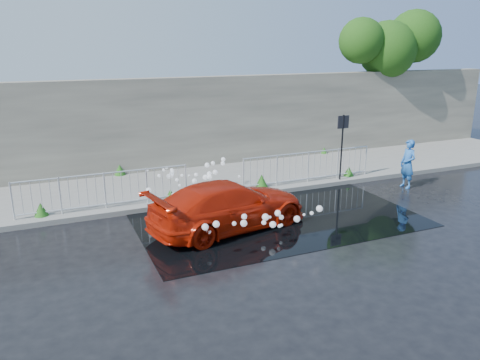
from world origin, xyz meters
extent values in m
plane|color=black|center=(0.00, 0.00, 0.00)|extent=(90.00, 90.00, 0.00)
cube|color=slate|center=(0.00, 5.00, 0.07)|extent=(30.00, 4.00, 0.15)
cube|color=slate|center=(0.00, 3.00, 0.08)|extent=(30.00, 0.25, 0.16)
cube|color=#5B554C|center=(0.00, 7.20, 1.90)|extent=(30.00, 0.60, 3.50)
cube|color=black|center=(0.50, 1.00, 0.01)|extent=(8.00, 5.00, 0.01)
cylinder|color=black|center=(4.20, 3.10, 1.25)|extent=(0.06, 0.06, 2.50)
cube|color=black|center=(4.20, 3.10, 2.25)|extent=(0.45, 0.04, 0.45)
cylinder|color=#332114|center=(10.00, 8.20, 2.50)|extent=(0.36, 0.36, 5.00)
sphere|color=#173C0E|center=(9.50, 7.40, 4.60)|extent=(2.63, 2.63, 2.63)
sphere|color=#173C0E|center=(11.00, 7.40, 5.20)|extent=(2.45, 2.45, 2.45)
sphere|color=#173C0E|center=(8.00, 7.40, 5.00)|extent=(2.03, 2.03, 2.03)
cylinder|color=silver|center=(-6.50, 3.35, 0.70)|extent=(0.05, 0.05, 1.10)
cylinder|color=silver|center=(-1.50, 3.35, 0.70)|extent=(0.05, 0.05, 1.10)
cylinder|color=silver|center=(-4.00, 3.35, 1.22)|extent=(5.00, 0.04, 0.04)
cylinder|color=silver|center=(-4.00, 3.35, 0.27)|extent=(5.00, 0.04, 0.04)
cylinder|color=silver|center=(0.50, 3.35, 0.70)|extent=(0.05, 0.05, 1.10)
cylinder|color=silver|center=(5.50, 3.35, 0.70)|extent=(0.05, 0.05, 1.10)
cylinder|color=silver|center=(3.00, 3.35, 1.22)|extent=(5.00, 0.04, 0.04)
cylinder|color=silver|center=(3.00, 3.35, 0.27)|extent=(5.00, 0.04, 0.04)
cone|color=#224C14|center=(-5.80, 3.40, 0.34)|extent=(0.40, 0.40, 0.39)
cone|color=#224C14|center=(-2.00, 3.40, 0.31)|extent=(0.36, 0.36, 0.31)
cone|color=#224C14|center=(1.20, 3.40, 0.37)|extent=(0.44, 0.44, 0.45)
cone|color=#224C14|center=(4.80, 3.40, 0.33)|extent=(0.38, 0.38, 0.35)
cone|color=#224C14|center=(-3.00, 6.90, 0.35)|extent=(0.42, 0.42, 0.39)
cone|color=#224C14|center=(6.00, 6.90, 0.29)|extent=(0.34, 0.34, 0.27)
sphere|color=white|center=(-1.78, 3.93, 0.93)|extent=(0.14, 0.14, 0.14)
sphere|color=white|center=(-0.73, 3.29, 0.87)|extent=(0.16, 0.16, 0.16)
sphere|color=white|center=(-1.23, 3.11, 0.94)|extent=(0.12, 0.12, 0.12)
sphere|color=white|center=(-2.02, 3.46, 0.88)|extent=(0.15, 0.15, 0.15)
sphere|color=white|center=(-2.29, 3.65, 0.88)|extent=(0.11, 0.11, 0.11)
sphere|color=white|center=(-0.88, 3.24, 0.78)|extent=(0.18, 0.18, 0.18)
sphere|color=white|center=(-1.89, 2.72, 0.77)|extent=(0.08, 0.08, 0.08)
sphere|color=white|center=(-1.95, 3.42, 0.93)|extent=(0.17, 0.17, 0.17)
sphere|color=white|center=(-1.74, 1.78, 0.23)|extent=(0.08, 0.08, 0.08)
sphere|color=white|center=(-0.54, 4.04, 0.95)|extent=(0.17, 0.17, 0.17)
sphere|color=white|center=(-1.83, 3.20, 0.81)|extent=(0.12, 0.12, 0.12)
sphere|color=white|center=(-2.14, 3.62, 1.06)|extent=(0.10, 0.10, 0.10)
sphere|color=white|center=(0.18, 2.98, 0.75)|extent=(0.08, 0.08, 0.08)
sphere|color=white|center=(-2.64, 3.75, 1.08)|extent=(0.12, 0.12, 0.12)
sphere|color=white|center=(-2.26, 2.31, 0.46)|extent=(0.10, 0.10, 0.10)
sphere|color=white|center=(-1.07, 1.81, 0.42)|extent=(0.10, 0.10, 0.10)
sphere|color=white|center=(-1.66, 3.20, 0.94)|extent=(0.10, 0.10, 0.10)
sphere|color=white|center=(-0.32, 4.05, 1.00)|extent=(0.14, 0.14, 0.14)
sphere|color=white|center=(-0.10, 1.90, 0.48)|extent=(0.09, 0.09, 0.09)
sphere|color=white|center=(-2.86, 1.95, 0.40)|extent=(0.07, 0.07, 0.07)
sphere|color=white|center=(-0.80, 2.10, 0.48)|extent=(0.08, 0.08, 0.08)
sphere|color=white|center=(-1.83, 3.77, 0.90)|extent=(0.16, 0.16, 0.16)
sphere|color=white|center=(-2.01, 3.74, 1.09)|extent=(0.10, 0.10, 0.10)
sphere|color=white|center=(-0.76, 3.17, 0.79)|extent=(0.16, 0.16, 0.16)
sphere|color=white|center=(-2.09, 2.19, 0.58)|extent=(0.07, 0.07, 0.07)
sphere|color=white|center=(-0.25, 2.41, 0.63)|extent=(0.13, 0.13, 0.13)
sphere|color=white|center=(-1.44, 2.34, 0.49)|extent=(0.12, 0.12, 0.12)
sphere|color=white|center=(-1.36, 2.87, 0.81)|extent=(0.17, 0.17, 0.17)
sphere|color=white|center=(-2.13, 2.53, 0.55)|extent=(0.17, 0.17, 0.17)
sphere|color=white|center=(-2.82, 2.79, 0.72)|extent=(0.17, 0.17, 0.17)
sphere|color=white|center=(-0.60, 3.09, 0.95)|extent=(0.17, 0.17, 0.17)
sphere|color=white|center=(-1.98, 2.55, 0.55)|extent=(0.06, 0.06, 0.06)
sphere|color=white|center=(-0.73, 2.01, 0.51)|extent=(0.09, 0.09, 0.09)
sphere|color=white|center=(-0.46, 2.74, 0.74)|extent=(0.12, 0.12, 0.12)
sphere|color=white|center=(0.02, 3.97, 1.11)|extent=(0.15, 0.15, 0.15)
sphere|color=white|center=(-0.05, 2.35, 0.52)|extent=(0.12, 0.12, 0.12)
sphere|color=white|center=(-1.46, 2.24, 0.53)|extent=(0.16, 0.16, 0.16)
sphere|color=white|center=(-1.42, 3.25, 0.90)|extent=(0.06, 0.06, 0.06)
sphere|color=white|center=(-0.05, 3.83, 1.01)|extent=(0.14, 0.14, 0.14)
sphere|color=white|center=(0.17, -0.77, 0.62)|extent=(0.17, 0.17, 0.17)
sphere|color=white|center=(-0.02, -1.41, 0.98)|extent=(0.07, 0.07, 0.07)
sphere|color=white|center=(-0.31, -0.39, 0.40)|extent=(0.18, 0.18, 0.18)
sphere|color=white|center=(-1.49, -0.61, 0.69)|extent=(0.11, 0.11, 0.11)
sphere|color=white|center=(0.29, -1.27, 0.93)|extent=(0.10, 0.10, 0.10)
sphere|color=white|center=(0.03, -0.22, 0.26)|extent=(0.09, 0.09, 0.09)
sphere|color=white|center=(-2.33, -0.89, 0.85)|extent=(0.16, 0.16, 0.16)
sphere|color=white|center=(-0.23, -0.69, 0.69)|extent=(0.12, 0.12, 0.12)
sphere|color=white|center=(0.71, -0.95, 0.88)|extent=(0.17, 0.17, 0.17)
sphere|color=white|center=(-2.16, -1.17, 0.99)|extent=(0.16, 0.16, 0.16)
sphere|color=white|center=(-1.35, -0.91, 0.96)|extent=(0.14, 0.14, 0.14)
sphere|color=white|center=(-2.02, -0.26, 0.44)|extent=(0.13, 0.13, 0.13)
sphere|color=white|center=(-0.44, -0.13, 0.38)|extent=(0.13, 0.13, 0.13)
sphere|color=white|center=(-0.39, -0.79, 0.86)|extent=(0.16, 0.16, 0.16)
sphere|color=white|center=(-1.52, -1.26, 0.95)|extent=(0.16, 0.16, 0.16)
sphere|color=white|center=(-0.80, -0.93, 0.87)|extent=(0.17, 0.17, 0.17)
sphere|color=white|center=(-0.13, -0.40, 0.33)|extent=(0.10, 0.10, 0.10)
sphere|color=white|center=(-0.65, -0.87, 0.83)|extent=(0.07, 0.07, 0.07)
imported|color=#AC1906|center=(-1.07, 0.77, 0.66)|extent=(4.81, 2.72, 1.31)
imported|color=#2461B4|center=(6.08, 1.80, 0.85)|extent=(0.41, 0.62, 1.71)
camera|label=1|loc=(-5.54, -10.39, 4.91)|focal=35.00mm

